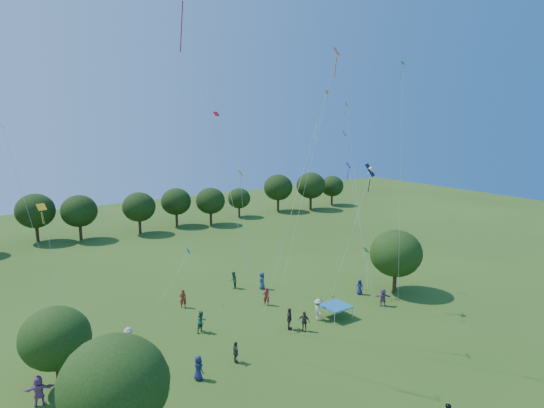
{
  "coord_description": "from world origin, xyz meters",
  "views": [
    {
      "loc": [
        -18.69,
        -13.19,
        17.16
      ],
      "look_at": [
        0.0,
        14.0,
        11.0
      ],
      "focal_mm": 32.0,
      "sensor_mm": 36.0,
      "label": 1
    }
  ],
  "objects": [
    {
      "name": "small_kite_12",
      "position": [
        10.32,
        17.09,
        11.88
      ],
      "size": [
        3.31,
        0.7,
        14.42
      ],
      "color": "blue"
    },
    {
      "name": "crowd_person_7",
      "position": [
        -8.72,
        17.73,
        0.8
      ],
      "size": [
        0.52,
        0.67,
        1.6
      ],
      "primitive_type": "imported",
      "rotation": [
        0.0,
        0.0,
        4.47
      ],
      "color": "maroon",
      "rests_on": "ground"
    },
    {
      "name": "pirate_kite",
      "position": [
        11.8,
        16.28,
        12.2
      ],
      "size": [
        6.67,
        2.12,
        11.6
      ],
      "color": "black"
    },
    {
      "name": "small_kite_8",
      "position": [
        13.88,
        20.76,
        13.7
      ],
      "size": [
        1.97,
        5.68,
        16.97
      ],
      "color": "#C6530B"
    },
    {
      "name": "crowd_person_5",
      "position": [
        13.09,
        15.31,
        0.81
      ],
      "size": [
        1.54,
        1.36,
        1.63
      ],
      "primitive_type": "imported",
      "rotation": [
        0.0,
        0.0,
        2.49
      ],
      "color": "#864E83",
      "rests_on": "ground"
    },
    {
      "name": "small_kite_9",
      "position": [
        4.46,
        25.56,
        10.37
      ],
      "size": [
        0.67,
        0.86,
        10.7
      ],
      "color": "#F5A40C"
    },
    {
      "name": "crowd_person_11",
      "position": [
        -15.25,
        16.35,
        0.94
      ],
      "size": [
        1.85,
        1.04,
        1.87
      ],
      "primitive_type": "imported",
      "rotation": [
        0.0,
        0.0,
        2.89
      ],
      "color": "#975895",
      "rests_on": "ground"
    },
    {
      "name": "crowd_person_2",
      "position": [
        4.18,
        26.86,
        0.86
      ],
      "size": [
        0.88,
        0.95,
        1.71
      ],
      "primitive_type": "imported",
      "rotation": [
        0.0,
        0.0,
        4.05
      ],
      "color": "#245635",
      "rests_on": "ground"
    },
    {
      "name": "crowd_person_10",
      "position": [
        -3.05,
        14.03,
        0.78
      ],
      "size": [
        0.59,
        0.98,
        1.57
      ],
      "primitive_type": "imported",
      "rotation": [
        0.0,
        0.0,
        1.37
      ],
      "color": "#433C36",
      "rests_on": "ground"
    },
    {
      "name": "small_kite_4",
      "position": [
        -1.39,
        25.75,
        4.51
      ],
      "size": [
        3.84,
        1.83,
        3.89
      ],
      "color": "#1370BE"
    },
    {
      "name": "small_kite_11",
      "position": [
        13.36,
        17.88,
        4.29
      ],
      "size": [
        1.08,
        1.6,
        3.57
      ],
      "color": "#1B9748"
    },
    {
      "name": "crowd_person_1",
      "position": [
        4.5,
        21.46,
        0.84
      ],
      "size": [
        0.71,
        0.55,
        1.67
      ],
      "primitive_type": "imported",
      "rotation": [
        0.0,
        0.0,
        2.88
      ],
      "color": "maroon",
      "rests_on": "ground"
    },
    {
      "name": "small_kite_5",
      "position": [
        14.0,
        20.73,
        10.48
      ],
      "size": [
        1.75,
        5.41,
        11.15
      ],
      "color": "#78178F"
    },
    {
      "name": "crowd_person_4",
      "position": [
        3.19,
        16.18,
        0.91
      ],
      "size": [
        1.1,
        1.1,
        1.82
      ],
      "primitive_type": "imported",
      "rotation": [
        0.0,
        0.0,
        0.78
      ],
      "color": "#36302B",
      "rests_on": "ground"
    },
    {
      "name": "crowd_person_16",
      "position": [
        3.99,
        15.28,
        0.84
      ],
      "size": [
        0.84,
        1.08,
        1.68
      ],
      "primitive_type": "imported",
      "rotation": [
        0.0,
        0.0,
        5.18
      ],
      "color": "#433735",
      "rests_on": "ground"
    },
    {
      "name": "small_kite_10",
      "position": [
        -13.46,
        19.98,
        9.55
      ],
      "size": [
        1.29,
        2.75,
        10.17
      ],
      "color": "#F3A715"
    },
    {
      "name": "small_kite_6",
      "position": [
        3.58,
        14.63,
        14.32
      ],
      "size": [
        3.03,
        3.5,
        15.87
      ],
      "color": "white"
    },
    {
      "name": "crowd_person_8",
      "position": [
        -2.86,
        19.72,
        0.9
      ],
      "size": [
        0.98,
        0.7,
        1.79
      ],
      "primitive_type": "imported",
      "rotation": [
        0.0,
        0.0,
        0.28
      ],
      "color": "#2B6441",
      "rests_on": "ground"
    },
    {
      "name": "small_kite_3",
      "position": [
        12.72,
        13.77,
        14.68
      ],
      "size": [
        0.82,
        1.51,
        20.03
      ],
      "color": "#198C4D"
    },
    {
      "name": "small_kite_2",
      "position": [
        13.12,
        25.25,
        14.34
      ],
      "size": [
        8.95,
        4.6,
        18.31
      ],
      "color": "orange"
    },
    {
      "name": "crowd_person_9",
      "position": [
        -11.46,
        19.98,
        0.85
      ],
      "size": [
        1.13,
        0.54,
        1.7
      ],
      "primitive_type": "imported",
      "rotation": [
        0.0,
        0.0,
        3.1
      ],
      "color": "#B6B491",
      "rests_on": "ground"
    },
    {
      "name": "crowd_person_14",
      "position": [
        -11.81,
        25.12,
        0.92
      ],
      "size": [
        0.99,
        0.67,
        1.84
      ],
      "primitive_type": "imported",
      "rotation": [
        0.0,
        0.0,
        3.36
      ],
      "color": "#275C37",
      "rests_on": "ground"
    },
    {
      "name": "small_kite_7",
      "position": [
        -14.48,
        20.94,
        11.7
      ],
      "size": [
        2.54,
        4.22,
        15.27
      ],
      "color": "#0B99AF"
    },
    {
      "name": "treeline",
      "position": [
        -1.73,
        55.43,
        4.09
      ],
      "size": [
        88.01,
        8.77,
        6.77
      ],
      "color": "#422B19",
      "rests_on": "ground"
    },
    {
      "name": "tent_red_stripe",
      "position": [
        -9.76,
        17.57,
        1.04
      ],
      "size": [
        2.2,
        2.2,
        1.1
      ],
      "color": "red",
      "rests_on": "ground"
    },
    {
      "name": "crowd_person_13",
      "position": [
        -1.99,
        25.23,
        0.85
      ],
      "size": [
        0.74,
        0.62,
        1.7
      ],
      "primitive_type": "imported",
      "rotation": [
        0.0,
        0.0,
        2.75
      ],
      "color": "maroon",
      "rests_on": "ground"
    },
    {
      "name": "near_tree_west",
      "position": [
        -12.89,
        8.64,
        4.33
      ],
      "size": [
        5.32,
        5.32,
        6.73
      ],
      "color": "#422B19",
      "rests_on": "ground"
    },
    {
      "name": "tent_blue",
      "position": [
        7.85,
        15.84,
        1.04
      ],
      "size": [
        2.2,
        2.2,
        1.1
      ],
      "color": "#1864A0",
      "rests_on": "ground"
    },
    {
      "name": "near_tree_east",
      "position": [
        16.63,
        17.1,
        3.93
      ],
      "size": [
        5.03,
        5.03,
        6.2
      ],
      "color": "#422B19",
      "rests_on": "ground"
    },
    {
      "name": "crowd_person_6",
      "position": [
        6.44,
        25.11,
        0.87
      ],
      "size": [
        0.61,
        0.93,
        1.74
      ],
      "primitive_type": "imported",
      "rotation": [
        0.0,
        0.0,
        4.53
      ],
      "color": "navy",
      "rests_on": "ground"
    },
    {
      "name": "crowd_person_12",
      "position": [
        13.4,
        18.58,
        0.74
      ],
      "size": [
        0.75,
        0.82,
        1.48
      ],
      "primitive_type": "imported",
      "rotation": [
        0.0,
        0.0,
        5.34
      ],
      "color": "navy",
      "rests_on": "ground"
    },
    {
      "name": "near_tree_north",
      "position": [
        -13.87,
        17.81,
        3.33
      ],
      "size": [
        4.38,
        4.38,
        5.3
      ],
      "color": "#422B19",
      "rests_on": "ground"
    },
    {
      "name": "crowd_person_3",
      "position": [
        6.29,
        16.3,
        0.92
      ],
      "size": [
        0.94,
        1.32,
        1.85
      ],
      "primitive_type": "imported",
      "rotation": [
        0.0,
        0.0,
        1.2
      ],
      "color": "#C0BB99",
      "rests_on": "ground"
    },
    {
      "name": "crowd_person_15",
      "position": [
        -8.68,
        19.82,
        0.95
      ],
      "size": [
        0.7,
        1.3,
        1.89
      ],
      "primitive_type": "imported",
      "rotation": [
        0.0,
        0.0,
        1.69
      ],
      "color": "#B4A890",
      "rests_on": "ground"
    },
    {
      "name": "small_kite_1",
      "position": [
        3.02,
        12.79,
        16.87
      ],
      "size": [
        2.29,
        6.28,
        20.13
      ],
      "color": "orange"
    },
    {
      "name": "red_high_kite",
      "position": [
        -4.62,
        15.55,
        20.02
      ],
      "size": [
        5.18,
        2.65,
        23.44
      ],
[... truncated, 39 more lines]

